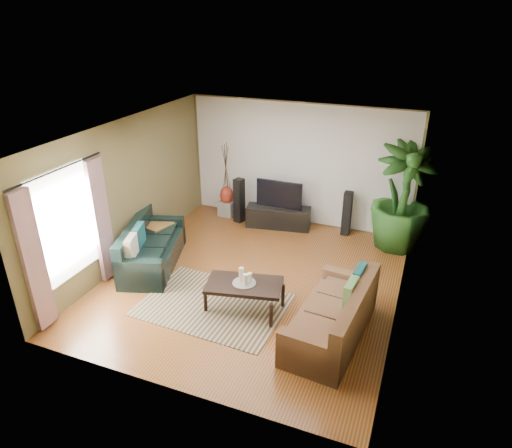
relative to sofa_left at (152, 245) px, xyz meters
The scene contains 28 objects.
floor 2.01m from the sofa_left, ahead, with size 5.50×5.50×0.00m, color brown.
ceiling 3.00m from the sofa_left, ahead, with size 5.50×5.50×0.00m, color white.
wall_back 3.62m from the sofa_left, 55.99° to the left, with size 5.00×5.00×0.00m, color brown.
wall_front 3.38m from the sofa_left, 53.06° to the right, with size 5.00×5.00×0.00m, color brown.
wall_left 1.08m from the sofa_left, 164.72° to the left, with size 5.50×5.50×0.00m, color brown.
wall_right 4.55m from the sofa_left, ahead, with size 5.50×5.50×0.00m, color brown.
backwall_panel 3.61m from the sofa_left, 55.90° to the left, with size 4.90×4.90×0.00m, color white.
window_pane 1.83m from the sofa_left, 109.85° to the right, with size 1.80×1.80×0.00m, color white.
curtain_near 2.37m from the sofa_left, 102.15° to the right, with size 0.08×0.35×2.20m, color gray.
curtain_far 1.11m from the sofa_left, 124.05° to the right, with size 0.08×0.35×2.20m, color gray.
curtain_rod 2.42m from the sofa_left, 108.08° to the right, with size 0.03×0.03×1.90m, color black.
sofa_left is the anchor object (origin of this frame).
sofa_right 3.70m from the sofa_left, 12.77° to the right, with size 1.98×0.89×0.85m, color brown.
area_rug 1.85m from the sofa_left, 24.98° to the right, with size 2.32×1.64×0.01m, color tan.
coffee_table 2.26m from the sofa_left, 17.22° to the right, with size 1.20×0.65×0.49m, color black.
candle_tray 2.26m from the sofa_left, 17.22° to the right, with size 0.37×0.37×0.02m, color gray.
candle_tall 2.20m from the sofa_left, 16.94° to the right, with size 0.08×0.08×0.24m, color silver.
candle_mid 2.31m from the sofa_left, 17.88° to the right, with size 0.08×0.08×0.19m, color white.
candle_short 2.31m from the sofa_left, 15.28° to the right, with size 0.08×0.08×0.15m, color beige.
tv_stand 2.96m from the sofa_left, 55.82° to the left, with size 1.40×0.42×0.47m, color black.
television 2.99m from the sofa_left, 56.04° to the left, with size 1.03×0.06×0.61m, color black.
speaker_left 2.51m from the sofa_left, 72.85° to the left, with size 0.18×0.21×1.03m, color black.
speaker_right 4.10m from the sofa_left, 40.23° to the left, with size 0.17×0.19×0.97m, color black.
potted_plant 4.93m from the sofa_left, 30.56° to the left, with size 1.21×1.21×2.15m, color #1F4D19.
plant_pot 4.89m from the sofa_left, 30.56° to the left, with size 0.40×0.40×0.31m, color black.
pedestal 2.65m from the sofa_left, 82.93° to the left, with size 0.34×0.34×0.34m, color gray.
vase 2.64m from the sofa_left, 82.93° to the left, with size 0.31×0.31×0.44m, color maroon.
side_table 0.70m from the sofa_left, 115.60° to the left, with size 0.51×0.51×0.55m, color brown.
Camera 1 is at (2.63, -6.45, 4.46)m, focal length 32.00 mm.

